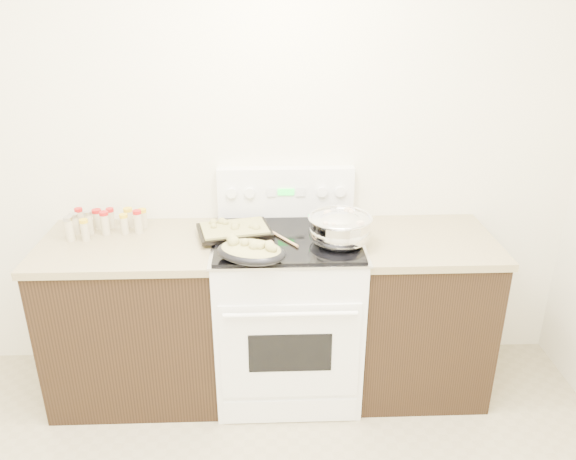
{
  "coord_description": "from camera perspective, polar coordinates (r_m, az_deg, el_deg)",
  "views": [
    {
      "loc": [
        0.25,
        -1.25,
        2.13
      ],
      "look_at": [
        0.35,
        1.37,
        1.0
      ],
      "focal_mm": 35.0,
      "sensor_mm": 36.0,
      "label": 1
    }
  ],
  "objects": [
    {
      "name": "spice_jars",
      "position": [
        3.17,
        -18.24,
        0.78
      ],
      "size": [
        0.4,
        0.22,
        0.13
      ],
      "color": "#BFB28C",
      "rests_on": "counter_left"
    },
    {
      "name": "room_shell",
      "position": [
        1.35,
        -12.88,
        4.19
      ],
      "size": [
        4.1,
        3.6,
        2.75
      ],
      "color": "white",
      "rests_on": "ground"
    },
    {
      "name": "wooden_spoon",
      "position": [
        2.84,
        -1.36,
        -1.2
      ],
      "size": [
        0.17,
        0.23,
        0.04
      ],
      "color": "tan",
      "rests_on": "kitchen_range"
    },
    {
      "name": "baking_sheet",
      "position": [
        2.98,
        -5.52,
        0.09
      ],
      "size": [
        0.42,
        0.34,
        0.06
      ],
      "color": "black",
      "rests_on": "kitchen_range"
    },
    {
      "name": "mixing_bowl",
      "position": [
        2.83,
        5.28,
        0.06
      ],
      "size": [
        0.33,
        0.33,
        0.19
      ],
      "color": "silver",
      "rests_on": "kitchen_range"
    },
    {
      "name": "counter_right",
      "position": [
        3.27,
        13.0,
        -8.1
      ],
      "size": [
        0.73,
        0.67,
        0.92
      ],
      "color": "black",
      "rests_on": "ground"
    },
    {
      "name": "blue_ladle",
      "position": [
        2.79,
        5.25,
        -1.24
      ],
      "size": [
        0.18,
        0.25,
        0.1
      ],
      "color": "#91CCD8",
      "rests_on": "kitchen_range"
    },
    {
      "name": "roasting_pan",
      "position": [
        2.66,
        -3.77,
        -2.11
      ],
      "size": [
        0.41,
        0.35,
        0.12
      ],
      "color": "black",
      "rests_on": "kitchen_range"
    },
    {
      "name": "kitchen_range",
      "position": [
        3.14,
        -0.04,
        -8.17
      ],
      "size": [
        0.78,
        0.73,
        1.22
      ],
      "color": "white",
      "rests_on": "ground"
    },
    {
      "name": "counter_left",
      "position": [
        3.24,
        -15.03,
        -8.56
      ],
      "size": [
        0.93,
        0.67,
        0.92
      ],
      "color": "black",
      "rests_on": "ground"
    }
  ]
}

